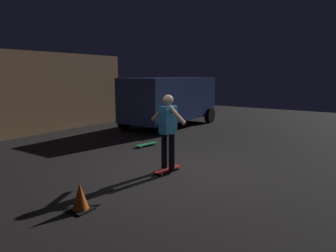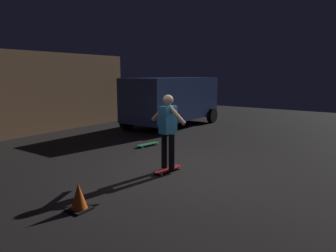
{
  "view_description": "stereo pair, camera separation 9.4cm",
  "coord_description": "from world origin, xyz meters",
  "px_view_note": "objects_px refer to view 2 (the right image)",
  "views": [
    {
      "loc": [
        -5.56,
        -3.58,
        2.18
      ],
      "look_at": [
        -0.08,
        0.13,
        1.05
      ],
      "focal_mm": 32.56,
      "sensor_mm": 36.0,
      "label": 1
    },
    {
      "loc": [
        -5.51,
        -3.66,
        2.18
      ],
      "look_at": [
        -0.08,
        0.13,
        1.05
      ],
      "focal_mm": 32.56,
      "sensor_mm": 36.0,
      "label": 2
    }
  ],
  "objects_px": {
    "skateboard_spare": "(148,144)",
    "traffic_cone": "(79,198)",
    "skater": "(168,127)",
    "skateboard_ridden": "(168,169)",
    "parked_van": "(172,99)"
  },
  "relations": [
    {
      "from": "parked_van",
      "to": "skateboard_spare",
      "type": "bearing_deg",
      "value": -157.21
    },
    {
      "from": "traffic_cone",
      "to": "skater",
      "type": "bearing_deg",
      "value": -1.43
    },
    {
      "from": "skateboard_ridden",
      "to": "traffic_cone",
      "type": "relative_size",
      "value": 1.74
    },
    {
      "from": "skateboard_spare",
      "to": "skater",
      "type": "distance_m",
      "value": 2.75
    },
    {
      "from": "skateboard_ridden",
      "to": "skater",
      "type": "distance_m",
      "value": 0.98
    },
    {
      "from": "skateboard_ridden",
      "to": "skateboard_spare",
      "type": "height_order",
      "value": "same"
    },
    {
      "from": "skater",
      "to": "traffic_cone",
      "type": "relative_size",
      "value": 3.63
    },
    {
      "from": "skater",
      "to": "traffic_cone",
      "type": "height_order",
      "value": "skater"
    },
    {
      "from": "skateboard_ridden",
      "to": "skater",
      "type": "xyz_separation_m",
      "value": [
        -0.0,
        0.0,
        0.98
      ]
    },
    {
      "from": "parked_van",
      "to": "skater",
      "type": "bearing_deg",
      "value": -146.82
    },
    {
      "from": "parked_van",
      "to": "traffic_cone",
      "type": "xyz_separation_m",
      "value": [
        -7.64,
        -3.34,
        -0.95
      ]
    },
    {
      "from": "skateboard_spare",
      "to": "traffic_cone",
      "type": "relative_size",
      "value": 1.75
    },
    {
      "from": "parked_van",
      "to": "skateboard_ridden",
      "type": "distance_m",
      "value": 6.31
    },
    {
      "from": "skateboard_ridden",
      "to": "parked_van",
      "type": "bearing_deg",
      "value": 33.18
    },
    {
      "from": "skateboard_spare",
      "to": "traffic_cone",
      "type": "xyz_separation_m",
      "value": [
        -4.13,
        -1.87,
        0.16
      ]
    }
  ]
}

